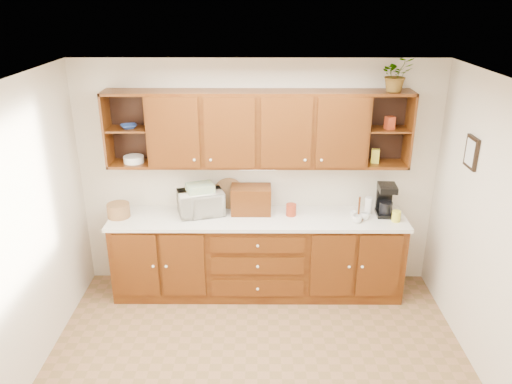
{
  "coord_description": "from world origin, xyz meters",
  "views": [
    {
      "loc": [
        0.0,
        -3.52,
        3.24
      ],
      "look_at": [
        -0.02,
        1.15,
        1.35
      ],
      "focal_mm": 35.0,
      "sensor_mm": 36.0,
      "label": 1
    }
  ],
  "objects_px": {
    "bread_box": "(251,200)",
    "microwave": "(201,203)",
    "potted_plant": "(396,74)",
    "coffee_maker": "(386,200)"
  },
  "relations": [
    {
      "from": "microwave",
      "to": "bread_box",
      "type": "height_order",
      "value": "bread_box"
    },
    {
      "from": "microwave",
      "to": "coffee_maker",
      "type": "height_order",
      "value": "coffee_maker"
    },
    {
      "from": "bread_box",
      "to": "potted_plant",
      "type": "bearing_deg",
      "value": -0.26
    },
    {
      "from": "potted_plant",
      "to": "microwave",
      "type": "bearing_deg",
      "value": -179.17
    },
    {
      "from": "microwave",
      "to": "potted_plant",
      "type": "distance_m",
      "value": 2.45
    },
    {
      "from": "bread_box",
      "to": "microwave",
      "type": "bearing_deg",
      "value": -175.4
    },
    {
      "from": "bread_box",
      "to": "coffee_maker",
      "type": "bearing_deg",
      "value": -1.32
    },
    {
      "from": "microwave",
      "to": "potted_plant",
      "type": "relative_size",
      "value": 1.4
    },
    {
      "from": "microwave",
      "to": "coffee_maker",
      "type": "distance_m",
      "value": 2.03
    },
    {
      "from": "bread_box",
      "to": "potted_plant",
      "type": "xyz_separation_m",
      "value": [
        1.46,
        -0.01,
        1.37
      ]
    }
  ]
}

